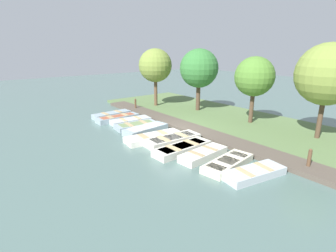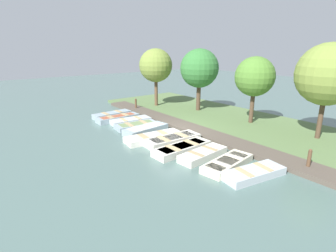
{
  "view_description": "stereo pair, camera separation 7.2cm",
  "coord_description": "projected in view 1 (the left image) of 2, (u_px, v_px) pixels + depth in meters",
  "views": [
    {
      "loc": [
        10.27,
        12.72,
        5.38
      ],
      "look_at": [
        0.62,
        0.26,
        0.65
      ],
      "focal_mm": 28.0,
      "sensor_mm": 36.0,
      "label": 1
    },
    {
      "loc": [
        10.21,
        12.76,
        5.38
      ],
      "look_at": [
        0.62,
        0.26,
        0.65
      ],
      "focal_mm": 28.0,
      "sensor_mm": 36.0,
      "label": 2
    }
  ],
  "objects": [
    {
      "name": "park_tree_center",
      "position": [
        254.0,
        77.0,
        17.96
      ],
      "size": [
        2.72,
        2.72,
        4.83
      ],
      "color": "#4C3828",
      "rests_on": "ground_plane"
    },
    {
      "name": "rowboat_8",
      "position": [
        203.0,
        154.0,
        13.27
      ],
      "size": [
        2.88,
        1.21,
        0.4
      ],
      "rotation": [
        0.0,
        0.0,
        0.09
      ],
      "color": "silver",
      "rests_on": "ground_plane"
    },
    {
      "name": "rowboat_0",
      "position": [
        112.0,
        115.0,
        21.01
      ],
      "size": [
        3.12,
        1.18,
        0.41
      ],
      "rotation": [
        0.0,
        0.0,
        0.06
      ],
      "color": "#8C9EA8",
      "rests_on": "ground_plane"
    },
    {
      "name": "rowboat_4",
      "position": [
        146.0,
        129.0,
        17.2
      ],
      "size": [
        3.17,
        1.49,
        0.44
      ],
      "rotation": [
        0.0,
        0.0,
        0.12
      ],
      "color": "#8C9EA8",
      "rests_on": "ground_plane"
    },
    {
      "name": "rowboat_3",
      "position": [
        137.0,
        125.0,
        18.24
      ],
      "size": [
        3.04,
        1.52,
        0.35
      ],
      "rotation": [
        0.0,
        0.0,
        -0.1
      ],
      "color": "#8C9EA8",
      "rests_on": "ground_plane"
    },
    {
      "name": "rowboat_7",
      "position": [
        182.0,
        148.0,
        14.03
      ],
      "size": [
        3.46,
        1.2,
        0.4
      ],
      "rotation": [
        0.0,
        0.0,
        0.03
      ],
      "color": "beige",
      "rests_on": "ground_plane"
    },
    {
      "name": "park_tree_right",
      "position": [
        328.0,
        75.0,
        14.57
      ],
      "size": [
        3.48,
        3.48,
        5.69
      ],
      "color": "#4C3828",
      "rests_on": "ground_plane"
    },
    {
      "name": "mooring_post_near",
      "position": [
        135.0,
        104.0,
        23.22
      ],
      "size": [
        0.16,
        0.16,
        1.06
      ],
      "color": "brown",
      "rests_on": "ground_plane"
    },
    {
      "name": "rowboat_2",
      "position": [
        131.0,
        121.0,
        19.33
      ],
      "size": [
        3.01,
        1.4,
        0.38
      ],
      "rotation": [
        0.0,
        0.0,
        -0.1
      ],
      "color": "#B2BCC1",
      "rests_on": "ground_plane"
    },
    {
      "name": "dock_walkway",
      "position": [
        188.0,
        128.0,
        17.96
      ],
      "size": [
        1.53,
        20.8,
        0.23
      ],
      "color": "#51473D",
      "rests_on": "ground_plane"
    },
    {
      "name": "mooring_post_far",
      "position": [
        309.0,
        160.0,
        11.79
      ],
      "size": [
        0.16,
        0.16,
        1.06
      ],
      "color": "brown",
      "rests_on": "ground_plane"
    },
    {
      "name": "rowboat_1",
      "position": [
        118.0,
        118.0,
        20.03
      ],
      "size": [
        3.28,
        1.05,
        0.41
      ],
      "rotation": [
        0.0,
        0.0,
        0.01
      ],
      "color": "#8C9EA8",
      "rests_on": "ground_plane"
    },
    {
      "name": "shore_bank",
      "position": [
        224.0,
        119.0,
        20.1
      ],
      "size": [
        8.0,
        24.0,
        0.21
      ],
      "color": "#567042",
      "rests_on": "ground_plane"
    },
    {
      "name": "park_tree_left",
      "position": [
        199.0,
        69.0,
        21.62
      ],
      "size": [
        3.18,
        3.18,
        5.33
      ],
      "color": "#4C3828",
      "rests_on": "ground_plane"
    },
    {
      "name": "park_tree_far_left",
      "position": [
        155.0,
        66.0,
        23.4
      ],
      "size": [
        2.97,
        2.97,
        5.33
      ],
      "color": "brown",
      "rests_on": "ground_plane"
    },
    {
      "name": "rowboat_5",
      "position": [
        154.0,
        137.0,
        15.82
      ],
      "size": [
        3.65,
        1.58,
        0.36
      ],
      "rotation": [
        0.0,
        0.0,
        -0.11
      ],
      "color": "silver",
      "rests_on": "ground_plane"
    },
    {
      "name": "rowboat_10",
      "position": [
        254.0,
        173.0,
        11.31
      ],
      "size": [
        3.01,
        1.52,
        0.37
      ],
      "rotation": [
        0.0,
        0.0,
        -0.17
      ],
      "color": "#B2BCC1",
      "rests_on": "ground_plane"
    },
    {
      "name": "rowboat_9",
      "position": [
        228.0,
        163.0,
        12.28
      ],
      "size": [
        3.11,
        1.49,
        0.36
      ],
      "rotation": [
        0.0,
        0.0,
        0.15
      ],
      "color": "beige",
      "rests_on": "ground_plane"
    },
    {
      "name": "rowboat_6",
      "position": [
        173.0,
        140.0,
        15.25
      ],
      "size": [
        3.39,
        1.34,
        0.44
      ],
      "rotation": [
        0.0,
        0.0,
        -0.05
      ],
      "color": "beige",
      "rests_on": "ground_plane"
    },
    {
      "name": "ground_plane",
      "position": [
        173.0,
        133.0,
        17.2
      ],
      "size": [
        80.0,
        80.0,
        0.0
      ],
      "primitive_type": "plane",
      "color": "#4C6660"
    }
  ]
}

